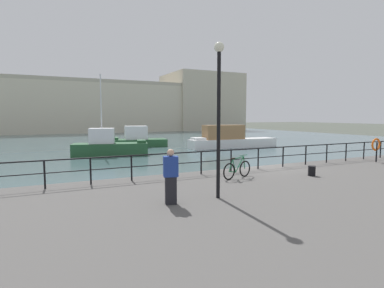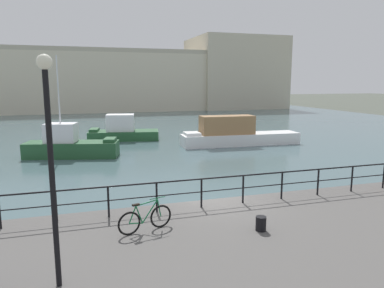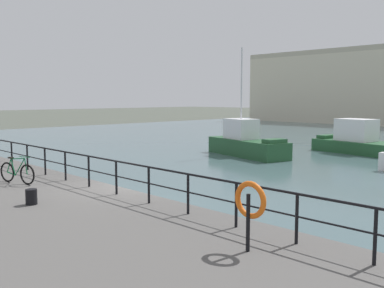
{
  "view_description": "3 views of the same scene",
  "coord_description": "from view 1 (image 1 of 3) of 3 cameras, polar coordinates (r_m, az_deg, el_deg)",
  "views": [
    {
      "loc": [
        -10.51,
        -13.17,
        3.4
      ],
      "look_at": [
        -1.92,
        4.68,
        1.59
      ],
      "focal_mm": 28.69,
      "sensor_mm": 36.0,
      "label": 1
    },
    {
      "loc": [
        -4.82,
        -12.58,
        5.18
      ],
      "look_at": [
        -0.08,
        2.74,
        2.42
      ],
      "focal_mm": 33.97,
      "sensor_mm": 36.0,
      "label": 2
    },
    {
      "loc": [
        12.2,
        -8.45,
        3.73
      ],
      "look_at": [
        -1.31,
        4.59,
        1.75
      ],
      "focal_mm": 41.19,
      "sensor_mm": 36.0,
      "label": 3
    }
  ],
  "objects": [
    {
      "name": "ground_plane",
      "position": [
        17.19,
        12.72,
        -6.3
      ],
      "size": [
        240.0,
        240.0,
        0.0
      ],
      "primitive_type": "plane",
      "color": "#4C5147"
    },
    {
      "name": "water_basin",
      "position": [
        44.75,
        -12.04,
        0.77
      ],
      "size": [
        80.0,
        60.0,
        0.01
      ],
      "primitive_type": "cube",
      "color": "#476066",
      "rests_on": "ground_plane"
    },
    {
      "name": "quay_promenade",
      "position": [
        12.81,
        31.36,
        -9.28
      ],
      "size": [
        56.0,
        13.0,
        0.71
      ],
      "primitive_type": "cube",
      "color": "#565451",
      "rests_on": "ground_plane"
    },
    {
      "name": "harbor_building",
      "position": [
        71.22,
        -11.65,
        6.79
      ],
      "size": [
        67.15,
        15.22,
        13.59
      ],
      "color": "beige",
      "rests_on": "ground_plane"
    },
    {
      "name": "moored_blue_motorboat",
      "position": [
        33.11,
        6.97,
        0.89
      ],
      "size": [
        9.98,
        2.48,
        2.44
      ],
      "rotation": [
        0.0,
        0.0,
        3.09
      ],
      "color": "white",
      "rests_on": "water_basin"
    },
    {
      "name": "moored_red_daysailer",
      "position": [
        34.6,
        -10.13,
        0.85
      ],
      "size": [
        6.44,
        3.39,
        2.29
      ],
      "rotation": [
        0.0,
        0.0,
        2.97
      ],
      "color": "#23512D",
      "rests_on": "water_basin"
    },
    {
      "name": "moored_cabin_cruiser",
      "position": [
        27.28,
        -15.17,
        -0.35
      ],
      "size": [
        6.53,
        3.39,
        6.91
      ],
      "rotation": [
        0.0,
        0.0,
        -0.25
      ],
      "color": "#23512D",
      "rests_on": "water_basin"
    },
    {
      "name": "quay_railing",
      "position": [
        16.39,
        14.47,
        -1.75
      ],
      "size": [
        27.76,
        0.07,
        1.08
      ],
      "color": "black",
      "rests_on": "quay_promenade"
    },
    {
      "name": "parked_bicycle",
      "position": [
        13.39,
        8.39,
        -4.7
      ],
      "size": [
        1.72,
        0.55,
        0.98
      ],
      "rotation": [
        0.0,
        0.0,
        0.28
      ],
      "color": "black",
      "rests_on": "quay_promenade"
    },
    {
      "name": "mooring_bollard",
      "position": [
        14.85,
        21.38,
        -4.68
      ],
      "size": [
        0.32,
        0.32,
        0.44
      ],
      "primitive_type": "cylinder",
      "color": "black",
      "rests_on": "quay_promenade"
    },
    {
      "name": "life_ring_stand",
      "position": [
        20.9,
        31.02,
        -0.21
      ],
      "size": [
        0.75,
        0.16,
        1.4
      ],
      "color": "black",
      "rests_on": "quay_promenade"
    },
    {
      "name": "quay_lamp_post",
      "position": [
        9.94,
        5.0,
        8.0
      ],
      "size": [
        0.32,
        0.32,
        5.01
      ],
      "color": "black",
      "rests_on": "quay_promenade"
    },
    {
      "name": "standing_person",
      "position": [
        9.38,
        -3.98,
        -5.98
      ],
      "size": [
        0.5,
        0.38,
        1.69
      ],
      "rotation": [
        0.0,
        0.0,
        4.45
      ],
      "color": "black",
      "rests_on": "quay_promenade"
    }
  ]
}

